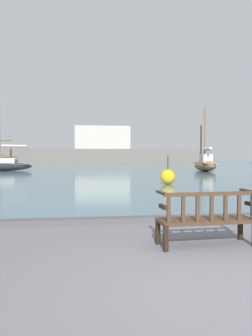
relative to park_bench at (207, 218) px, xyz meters
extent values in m
plane|color=slate|center=(-0.46, -1.76, -0.47)|extent=(160.00, 160.00, 0.00)
cube|color=slate|center=(-0.46, 42.24, -0.43)|extent=(100.00, 80.00, 0.08)
cube|color=#4C4C50|center=(-0.46, 2.09, -0.41)|extent=(40.00, 0.30, 0.12)
cube|color=black|center=(-0.78, 0.22, -0.26)|extent=(0.07, 0.07, 0.42)
cube|color=black|center=(0.75, 0.30, -0.26)|extent=(0.07, 0.07, 0.42)
cube|color=black|center=(-0.75, -0.23, -0.26)|extent=(0.07, 0.07, 0.42)
cube|color=#422D1E|center=(0.00, 0.04, -0.05)|extent=(1.63, 0.60, 0.06)
cube|color=#422D1E|center=(0.01, -0.18, 0.42)|extent=(1.60, 0.13, 0.06)
cube|color=#422D1E|center=(-0.71, -0.22, 0.19)|extent=(0.06, 0.04, 0.41)
cube|color=#422D1E|center=(-0.47, -0.21, 0.19)|extent=(0.06, 0.04, 0.41)
cube|color=#422D1E|center=(-0.23, -0.20, 0.19)|extent=(0.06, 0.04, 0.41)
cube|color=#422D1E|center=(0.01, -0.18, 0.19)|extent=(0.06, 0.04, 0.41)
cube|color=#422D1E|center=(0.25, -0.17, 0.19)|extent=(0.06, 0.04, 0.41)
cube|color=#422D1E|center=(0.49, -0.16, 0.19)|extent=(0.06, 0.04, 0.41)
cube|color=#422D1E|center=(0.73, -0.15, 0.19)|extent=(0.06, 0.04, 0.41)
cube|color=black|center=(-0.77, -0.09, 0.22)|extent=(0.08, 0.30, 0.06)
cube|color=#422D1E|center=(-0.77, 0.00, 0.43)|extent=(0.08, 0.47, 0.04)
cube|color=black|center=(0.77, -0.01, 0.22)|extent=(0.08, 0.30, 0.06)
cube|color=#422D1E|center=(0.77, 0.08, 0.43)|extent=(0.08, 0.47, 0.04)
ellipsoid|color=brown|center=(9.45, 24.33, 0.11)|extent=(2.21, 5.41, 0.99)
cube|color=#997A5B|center=(9.45, 24.33, 0.38)|extent=(1.74, 4.74, 0.08)
cube|color=beige|center=(9.40, 23.94, 0.81)|extent=(1.05, 1.67, 0.79)
cylinder|color=brown|center=(9.47, 24.46, 3.06)|extent=(0.16, 0.16, 5.29)
cylinder|color=brown|center=(9.33, 23.37, 1.57)|extent=(0.40, 2.21, 0.13)
cylinder|color=silver|center=(9.33, 23.37, 1.70)|extent=(0.50, 2.01, 0.25)
cylinder|color=brown|center=(9.65, 25.90, 2.24)|extent=(0.16, 0.16, 3.64)
ellipsoid|color=black|center=(-9.56, 27.04, 0.01)|extent=(5.70, 2.99, 0.80)
cube|color=#4C4C51|center=(-9.56, 27.04, 0.23)|extent=(4.97, 2.48, 0.08)
cube|color=beige|center=(-9.17, 27.18, 0.56)|extent=(1.57, 1.10, 0.59)
cylinder|color=brown|center=(-8.48, 27.41, 1.90)|extent=(2.46, 0.93, 0.10)
cylinder|color=silver|center=(-8.48, 27.41, 2.00)|extent=(2.25, 0.94, 0.20)
sphere|color=gold|center=(2.24, 10.83, -0.02)|extent=(0.74, 0.74, 0.74)
cylinder|color=#2D2D33|center=(2.24, 10.83, 0.70)|extent=(0.06, 0.06, 0.70)
cube|color=#66605B|center=(-0.46, 52.05, 0.89)|extent=(41.30, 2.40, 2.73)
cube|color=#B7B2A3|center=(1.58, 52.05, 4.25)|extent=(9.52, 2.00, 3.99)
camera|label=1|loc=(-2.05, -5.17, 1.03)|focal=35.00mm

